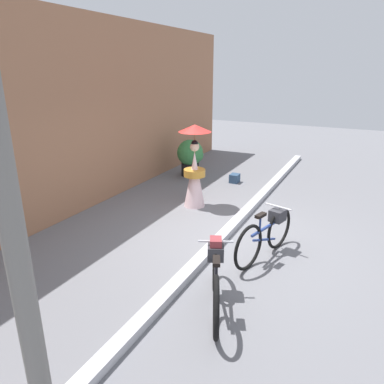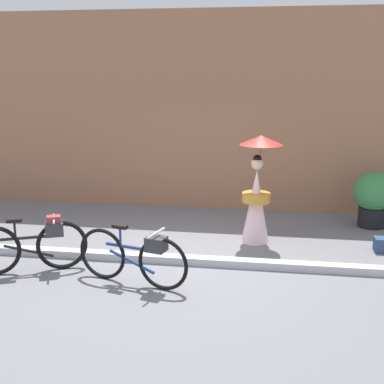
{
  "view_description": "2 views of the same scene",
  "coord_description": "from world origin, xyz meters",
  "views": [
    {
      "loc": [
        -5.71,
        -2.21,
        3.02
      ],
      "look_at": [
        -0.13,
        0.6,
        0.86
      ],
      "focal_mm": 33.6,
      "sensor_mm": 36.0,
      "label": 1
    },
    {
      "loc": [
        1.48,
        -7.34,
        2.94
      ],
      "look_at": [
        0.27,
        0.42,
        1.05
      ],
      "focal_mm": 47.71,
      "sensor_mm": 36.0,
      "label": 2
    }
  ],
  "objects": [
    {
      "name": "utility_pole",
      "position": [
        -4.23,
        -0.04,
        2.4
      ],
      "size": [
        0.18,
        0.18,
        4.8
      ],
      "primitive_type": "cylinder",
      "color": "slate",
      "rests_on": "ground_plane"
    },
    {
      "name": "bicycle_near_officer",
      "position": [
        -1.94,
        -0.66,
        0.44
      ],
      "size": [
        1.59,
        0.75,
        0.84
      ],
      "color": "black",
      "rests_on": "ground_plane"
    },
    {
      "name": "sidewalk_curb",
      "position": [
        0.0,
        0.0,
        0.06
      ],
      "size": [
        14.0,
        0.2,
        0.12
      ],
      "primitive_type": "cube",
      "color": "#B2B2B7",
      "rests_on": "ground_plane"
    },
    {
      "name": "backpack_on_pavement",
      "position": [
        3.38,
        1.03,
        0.12
      ],
      "size": [
        0.3,
        0.23,
        0.24
      ],
      "color": "navy",
      "rests_on": "ground_plane"
    },
    {
      "name": "person_with_parasol",
      "position": [
        1.27,
        1.24,
        0.9
      ],
      "size": [
        0.73,
        0.73,
        1.87
      ],
      "color": "silver",
      "rests_on": "ground_plane"
    },
    {
      "name": "bicycle_far_side",
      "position": [
        -0.32,
        -0.89,
        0.43
      ],
      "size": [
        1.68,
        0.58,
        0.85
      ],
      "color": "black",
      "rests_on": "ground_plane"
    },
    {
      "name": "potted_plant_by_door",
      "position": [
        3.47,
        2.45,
        0.59
      ],
      "size": [
        0.78,
        0.76,
        1.07
      ],
      "color": "black",
      "rests_on": "ground_plane"
    },
    {
      "name": "building_wall",
      "position": [
        0.0,
        3.52,
        2.07
      ],
      "size": [
        14.0,
        0.4,
        4.14
      ],
      "primitive_type": "cube",
      "color": "#9E6B4C",
      "rests_on": "ground_plane"
    },
    {
      "name": "ground_plane",
      "position": [
        0.0,
        0.0,
        0.0
      ],
      "size": [
        30.0,
        30.0,
        0.0
      ],
      "primitive_type": "plane",
      "color": "slate"
    }
  ]
}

